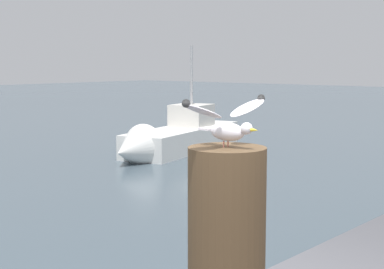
% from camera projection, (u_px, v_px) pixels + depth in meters
% --- Properties ---
extents(mooring_post, '(0.43, 0.43, 1.06)m').
position_uv_depth(mooring_post, '(227.00, 242.00, 3.34)').
color(mooring_post, '#4C3823').
rests_on(mooring_post, harbor_quay).
extents(seagull, '(0.66, 0.39, 0.27)m').
position_uv_depth(seagull, '(228.00, 123.00, 3.26)').
color(seagull, '#C67160').
rests_on(seagull, mooring_post).
extents(boat_white, '(6.28, 2.74, 3.45)m').
position_uv_depth(boat_white, '(172.00, 139.00, 17.85)').
color(boat_white, silver).
rests_on(boat_white, ground_plane).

